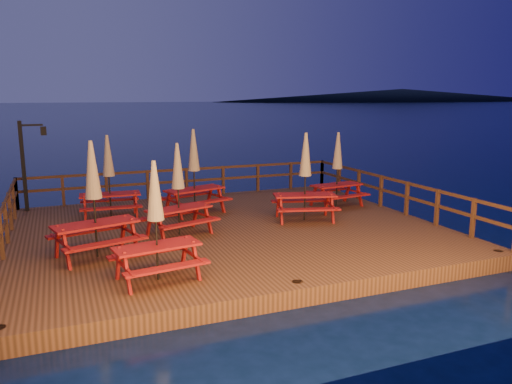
% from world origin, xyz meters
% --- Properties ---
extents(ground, '(500.00, 500.00, 0.00)m').
position_xyz_m(ground, '(0.00, 0.00, 0.00)').
color(ground, black).
rests_on(ground, ground).
extents(deck, '(12.00, 10.00, 0.40)m').
position_xyz_m(deck, '(0.00, 0.00, 0.20)').
color(deck, '#402714').
rests_on(deck, ground).
extents(deck_piles, '(11.44, 9.44, 1.40)m').
position_xyz_m(deck_piles, '(0.00, 0.00, -0.30)').
color(deck_piles, '#3D2613').
rests_on(deck_piles, ground).
extents(railing, '(11.80, 9.75, 1.10)m').
position_xyz_m(railing, '(0.00, 1.78, 1.16)').
color(railing, '#3D2613').
rests_on(railing, deck).
extents(lamp_post, '(0.85, 0.18, 3.00)m').
position_xyz_m(lamp_post, '(-5.39, 4.55, 2.20)').
color(lamp_post, black).
rests_on(lamp_post, deck).
extents(headland_right, '(230.40, 86.40, 7.00)m').
position_xyz_m(headland_right, '(185.00, 230.00, 3.50)').
color(headland_right, black).
rests_on(headland_right, ground).
extents(picnic_table_0, '(1.98, 1.71, 2.53)m').
position_xyz_m(picnic_table_0, '(-2.68, -3.40, 1.72)').
color(picnic_table_0, maroon).
rests_on(picnic_table_0, deck).
extents(picnic_table_1, '(2.31, 2.07, 2.80)m').
position_xyz_m(picnic_table_1, '(-3.75, -1.35, 1.85)').
color(picnic_table_1, maroon).
rests_on(picnic_table_1, deck).
extents(picnic_table_2, '(1.96, 1.68, 2.56)m').
position_xyz_m(picnic_table_2, '(4.46, 1.34, 1.73)').
color(picnic_table_2, maroon).
rests_on(picnic_table_2, deck).
extents(picnic_table_3, '(2.24, 2.00, 2.71)m').
position_xyz_m(picnic_table_3, '(2.53, -0.01, 1.81)').
color(picnic_table_3, maroon).
rests_on(picnic_table_3, deck).
extents(picnic_table_4, '(1.92, 1.62, 2.62)m').
position_xyz_m(picnic_table_4, '(-3.04, 2.47, 1.76)').
color(picnic_table_4, maroon).
rests_on(picnic_table_4, deck).
extents(picnic_table_5, '(2.15, 1.95, 2.55)m').
position_xyz_m(picnic_table_5, '(-1.47, -0.19, 1.73)').
color(picnic_table_5, maroon).
rests_on(picnic_table_5, deck).
extents(picnic_table_6, '(2.30, 2.07, 2.75)m').
position_xyz_m(picnic_table_6, '(-0.41, 2.12, 1.83)').
color(picnic_table_6, maroon).
rests_on(picnic_table_6, deck).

